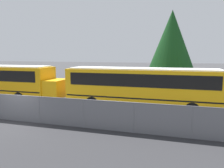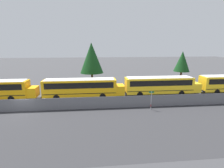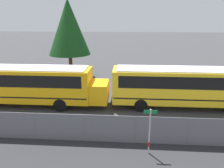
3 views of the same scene
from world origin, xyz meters
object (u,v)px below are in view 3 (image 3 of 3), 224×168
Objects in this scene: school_bus_4 at (23,83)px; school_bus_5 at (191,85)px; tree_2 at (69,27)px; street_sign at (150,130)px.

school_bus_5 is (13.68, 0.41, 0.00)m from school_bus_4.
school_bus_5 is at bearing 1.71° from school_bus_4.
school_bus_4 is 1.45× the size of tree_2.
school_bus_4 is 11.67m from street_sign.
school_bus_4 and school_bus_5 have the same top height.
tree_2 is (-12.07, 8.88, 4.05)m from school_bus_5.
school_bus_5 is at bearing -36.34° from tree_2.
tree_2 reaches higher than street_sign.
street_sign is at bearing -62.07° from tree_2.
tree_2 is at bearing 80.18° from school_bus_4.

